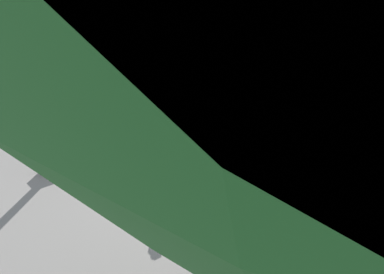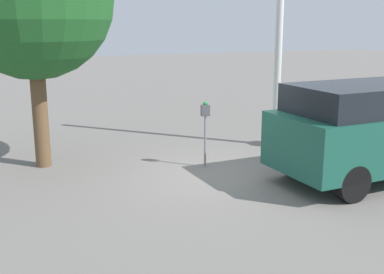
{
  "view_description": "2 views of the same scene",
  "coord_description": "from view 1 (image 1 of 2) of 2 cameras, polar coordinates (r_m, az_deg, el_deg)",
  "views": [
    {
      "loc": [
        -3.97,
        3.89,
        3.08
      ],
      "look_at": [
        0.22,
        -0.24,
        0.95
      ],
      "focal_mm": 28.0,
      "sensor_mm": 36.0,
      "label": 1
    },
    {
      "loc": [
        -4.6,
        -9.28,
        3.35
      ],
      "look_at": [
        -0.63,
        -0.04,
        0.95
      ],
      "focal_mm": 45.0,
      "sensor_mm": 36.0,
      "label": 2
    }
  ],
  "objects": [
    {
      "name": "lamp_post",
      "position": [
        6.99,
        -27.9,
        13.36
      ],
      "size": [
        0.44,
        0.44,
        6.68
      ],
      "color": "beige",
      "rests_on": "ground"
    },
    {
      "name": "parked_van",
      "position": [
        9.02,
        -6.22,
        7.43
      ],
      "size": [
        4.48,
        2.16,
        2.1
      ],
      "rotation": [
        0.0,
        0.0,
        0.03
      ],
      "color": "#195142",
      "rests_on": "ground"
    },
    {
      "name": "ground_plane",
      "position": [
        6.35,
        -0.15,
        -9.11
      ],
      "size": [
        80.0,
        80.0,
        0.0
      ],
      "primitive_type": "plane",
      "color": "slate"
    },
    {
      "name": "parking_meter_near",
      "position": [
        5.46,
        -5.46,
        -0.82
      ],
      "size": [
        0.21,
        0.14,
        1.57
      ],
      "rotation": [
        0.0,
        0.0,
        -0.14
      ],
      "color": "gray",
      "rests_on": "ground"
    }
  ]
}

